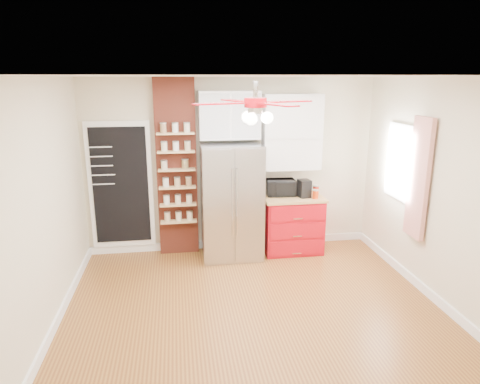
{
  "coord_description": "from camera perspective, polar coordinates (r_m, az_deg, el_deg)",
  "views": [
    {
      "loc": [
        -0.85,
        -4.52,
        2.68
      ],
      "look_at": [
        -0.03,
        0.9,
        1.21
      ],
      "focal_mm": 32.0,
      "sensor_mm": 36.0,
      "label": 1
    }
  ],
  "objects": [
    {
      "name": "floor",
      "position": [
        5.33,
        1.82,
        -15.27
      ],
      "size": [
        4.5,
        4.5,
        0.0
      ],
      "primitive_type": "plane",
      "color": "brown",
      "rests_on": "ground"
    },
    {
      "name": "ceiling",
      "position": [
        4.6,
        2.1,
        15.19
      ],
      "size": [
        4.5,
        4.5,
        0.0
      ],
      "primitive_type": "plane",
      "color": "white",
      "rests_on": "wall_back"
    },
    {
      "name": "wall_back",
      "position": [
        6.71,
        -1.16,
        3.53
      ],
      "size": [
        4.5,
        0.02,
        2.7
      ],
      "primitive_type": "cube",
      "color": "beige",
      "rests_on": "floor"
    },
    {
      "name": "wall_front",
      "position": [
        2.98,
        9.11,
        -11.84
      ],
      "size": [
        4.5,
        0.02,
        2.7
      ],
      "primitive_type": "cube",
      "color": "beige",
      "rests_on": "floor"
    },
    {
      "name": "wall_left",
      "position": [
        4.92,
        -24.8,
        -2.16
      ],
      "size": [
        0.02,
        4.0,
        2.7
      ],
      "primitive_type": "cube",
      "color": "beige",
      "rests_on": "floor"
    },
    {
      "name": "wall_right",
      "position": [
        5.64,
        25.04,
        -0.12
      ],
      "size": [
        0.02,
        4.0,
        2.7
      ],
      "primitive_type": "cube",
      "color": "beige",
      "rests_on": "floor"
    },
    {
      "name": "chalkboard",
      "position": [
        6.73,
        -15.61,
        0.83
      ],
      "size": [
        0.95,
        0.05,
        1.95
      ],
      "color": "white",
      "rests_on": "wall_back"
    },
    {
      "name": "brick_pillar",
      "position": [
        6.58,
        -8.44,
        3.14
      ],
      "size": [
        0.6,
        0.16,
        2.7
      ],
      "primitive_type": "cube",
      "color": "brown",
      "rests_on": "floor"
    },
    {
      "name": "fridge",
      "position": [
        6.46,
        -1.15,
        -1.26
      ],
      "size": [
        0.9,
        0.7,
        1.75
      ],
      "primitive_type": "cube",
      "color": "#A5A4A9",
      "rests_on": "floor"
    },
    {
      "name": "upper_glass_cabinet",
      "position": [
        6.42,
        -1.44,
        10.22
      ],
      "size": [
        0.9,
        0.35,
        0.7
      ],
      "primitive_type": "cube",
      "color": "white",
      "rests_on": "wall_back"
    },
    {
      "name": "red_cabinet",
      "position": [
        6.82,
        6.94,
        -4.2
      ],
      "size": [
        0.94,
        0.64,
        0.9
      ],
      "color": "#AD0A15",
      "rests_on": "floor"
    },
    {
      "name": "upper_shelf_unit",
      "position": [
        6.66,
        6.94,
        7.92
      ],
      "size": [
        0.9,
        0.3,
        1.15
      ],
      "primitive_type": "cube",
      "color": "white",
      "rests_on": "wall_back"
    },
    {
      "name": "window",
      "position": [
        6.34,
        20.69,
        3.72
      ],
      "size": [
        0.04,
        0.75,
        1.05
      ],
      "primitive_type": "cube",
      "color": "white",
      "rests_on": "wall_right"
    },
    {
      "name": "curtain",
      "position": [
        5.87,
        22.73,
        1.68
      ],
      "size": [
        0.06,
        0.4,
        1.55
      ],
      "primitive_type": "cube",
      "color": "red",
      "rests_on": "wall_right"
    },
    {
      "name": "ceiling_fan",
      "position": [
        4.61,
        2.07,
        11.75
      ],
      "size": [
        1.4,
        1.4,
        0.44
      ],
      "color": "silver",
      "rests_on": "ceiling"
    },
    {
      "name": "toaster_oven",
      "position": [
        6.7,
        5.43,
        0.6
      ],
      "size": [
        0.45,
        0.31,
        0.25
      ],
      "primitive_type": "imported",
      "rotation": [
        0.0,
        0.0,
        -0.01
      ],
      "color": "black",
      "rests_on": "red_cabinet"
    },
    {
      "name": "coffee_maker",
      "position": [
        6.65,
        8.55,
        0.47
      ],
      "size": [
        0.19,
        0.22,
        0.27
      ],
      "primitive_type": "cube",
      "rotation": [
        0.0,
        0.0,
        0.14
      ],
      "color": "black",
      "rests_on": "red_cabinet"
    },
    {
      "name": "canister_left",
      "position": [
        6.6,
        10.01,
        -0.35
      ],
      "size": [
        0.1,
        0.1,
        0.13
      ],
      "primitive_type": "cylinder",
      "rotation": [
        0.0,
        0.0,
        -0.19
      ],
      "color": "#AB2E09",
      "rests_on": "red_cabinet"
    },
    {
      "name": "canister_right",
      "position": [
        6.79,
        10.07,
        0.16
      ],
      "size": [
        0.1,
        0.1,
        0.15
      ],
      "primitive_type": "cylinder",
      "rotation": [
        0.0,
        0.0,
        0.07
      ],
      "color": "red",
      "rests_on": "red_cabinet"
    },
    {
      "name": "pantry_jar_oats",
      "position": [
        6.41,
        -10.08,
        3.52
      ],
      "size": [
        0.09,
        0.09,
        0.12
      ],
      "primitive_type": "cylinder",
      "rotation": [
        0.0,
        0.0,
        0.01
      ],
      "color": "#C0B292",
      "rests_on": "brick_pillar"
    },
    {
      "name": "pantry_jar_beans",
      "position": [
        6.45,
        -7.34,
        3.73
      ],
      "size": [
        0.11,
        0.11,
        0.13
      ],
      "primitive_type": "cylinder",
      "rotation": [
        0.0,
        0.0,
        -0.15
      ],
      "color": "olive",
      "rests_on": "brick_pillar"
    }
  ]
}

